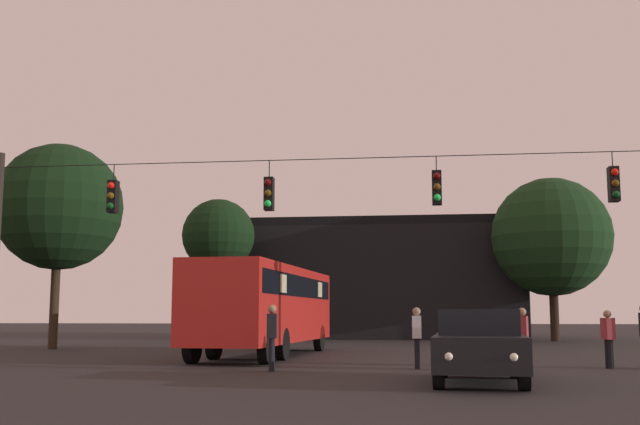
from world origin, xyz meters
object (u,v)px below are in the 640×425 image
Objects in this scene: pedestrian_near_bus at (523,336)px; tree_right_far at (551,237)px; pedestrian_crossing_right at (417,334)px; tree_left_silhouette at (218,236)px; pedestrian_crossing_left at (608,336)px; tree_behind_building at (59,207)px; car_near_right at (479,345)px; pedestrian_trailing at (272,334)px; city_bus at (266,301)px.

tree_right_far reaches higher than pedestrian_near_bus.
tree_left_silhouette is at bearing 118.31° from pedestrian_crossing_right.
pedestrian_crossing_left is at bearing -50.46° from tree_left_silhouette.
pedestrian_crossing_right reaches higher than pedestrian_near_bus.
pedestrian_near_bus is at bearing -149.37° from pedestrian_crossing_left.
pedestrian_crossing_right is at bearing -61.69° from tree_left_silhouette.
pedestrian_crossing_left is at bearing -23.52° from tree_behind_building.
pedestrian_near_bus is at bearing 68.37° from car_near_right.
pedestrian_crossing_left reaches higher than car_near_right.
car_near_right is 2.79× the size of pedestrian_near_bus.
pedestrian_near_bus is 24.97m from tree_left_silhouette.
pedestrian_crossing_right is 0.19× the size of tree_behind_building.
tree_behind_building is at bearing 136.10° from pedestrian_trailing.
city_bus is at bearing 141.99° from pedestrian_near_bus.
pedestrian_near_bus reaches higher than pedestrian_crossing_left.
tree_left_silhouette reaches higher than car_near_right.
pedestrian_near_bus is (2.64, -0.61, -0.01)m from pedestrian_crossing_right.
pedestrian_crossing_left is 2.80m from pedestrian_near_bus.
pedestrian_crossing_left is at bearing -24.59° from city_bus.
car_near_right is 27.25m from tree_left_silhouette.
car_near_right is at bearing -63.38° from tree_left_silhouette.
city_bus is 6.70× the size of pedestrian_trailing.
pedestrian_crossing_left is 0.96× the size of pedestrian_crossing_right.
city_bus is 20.50m from tree_right_far.
tree_behind_building is at bearing 150.03° from pedestrian_near_bus.
tree_behind_building reaches higher than car_near_right.
pedestrian_crossing_left is at bearing 52.20° from car_near_right.
pedestrian_crossing_right reaches higher than pedestrian_crossing_left.
tree_left_silhouette is at bearing 111.12° from city_bus.
pedestrian_crossing_left is 5.11m from pedestrian_crossing_right.
tree_right_far reaches higher than pedestrian_crossing_right.
tree_left_silhouette is at bearing 129.54° from pedestrian_crossing_left.
pedestrian_near_bus is at bearing -29.97° from tree_behind_building.
tree_left_silhouette is (-10.73, 19.93, 4.76)m from pedestrian_crossing_right.
pedestrian_crossing_right is at bearing 166.99° from pedestrian_near_bus.
city_bus reaches higher than pedestrian_trailing.
pedestrian_trailing is at bearing -77.40° from city_bus.
pedestrian_near_bus is at bearing -13.01° from pedestrian_crossing_right.
car_near_right is 5.62m from pedestrian_trailing.
tree_behind_building is (-11.21, 10.79, 4.95)m from pedestrian_trailing.
city_bus is 1.44× the size of tree_left_silhouette.
tree_right_far reaches higher than tree_behind_building.
pedestrian_near_bus is 0.19× the size of tree_behind_building.
tree_right_far is (12.40, 15.90, 3.68)m from city_bus.
pedestrian_trailing is (-4.91, 2.73, 0.14)m from car_near_right.
tree_right_far is at bearing 64.38° from pedestrian_trailing.
tree_behind_building is at bearing 156.48° from pedestrian_crossing_left.
tree_right_far is at bearing 78.16° from pedestrian_near_bus.
car_near_right is at bearing -39.97° from tree_behind_building.
pedestrian_crossing_right is 18.30m from tree_behind_building.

